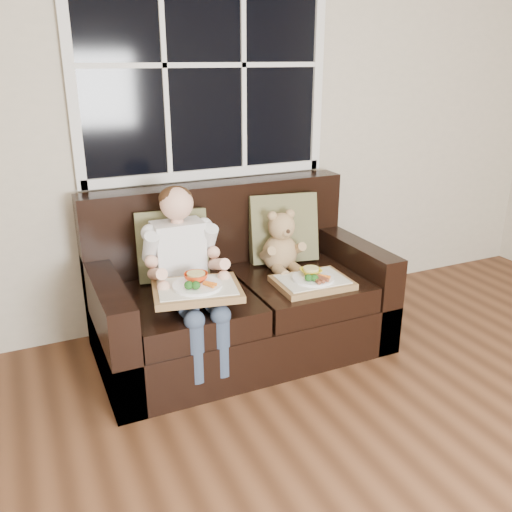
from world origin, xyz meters
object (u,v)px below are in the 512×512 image
loveseat (237,298)px  tray_right (312,281)px  child (184,261)px  tray_left (197,288)px  teddy_bear (281,245)px

loveseat → tray_right: size_ratio=3.90×
child → tray_left: 0.23m
child → tray_right: bearing=-14.0°
child → teddy_bear: child is taller
teddy_bear → tray_left: bearing=-151.1°
tray_left → tray_right: (0.71, 0.04, -0.10)m
child → tray_right: (0.71, -0.18, -0.18)m
child → tray_right: 0.75m
tray_left → loveseat: bearing=54.2°
teddy_bear → child: bearing=-167.4°
teddy_bear → tray_right: bearing=-79.5°
loveseat → teddy_bear: loveseat is taller
child → teddy_bear: size_ratio=2.32×
tray_right → child: bearing=168.1°
teddy_bear → tray_right: teddy_bear is taller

